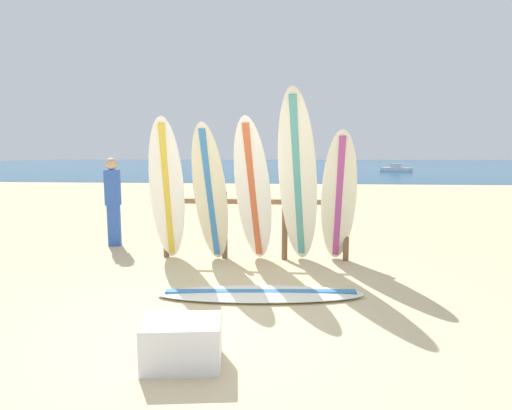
{
  "coord_description": "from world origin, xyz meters",
  "views": [
    {
      "loc": [
        0.86,
        -3.68,
        1.65
      ],
      "look_at": [
        0.33,
        2.74,
        0.82
      ],
      "focal_mm": 28.06,
      "sensor_mm": 36.0,
      "label": 1
    }
  ],
  "objects_px": {
    "surfboard_leaning_center": "(298,181)",
    "cooler_box": "(182,343)",
    "surfboard_lying_on_sand": "(261,294)",
    "beachgoer_standing": "(113,198)",
    "surfboard_leaning_left": "(210,196)",
    "surfboard_leaning_center_right": "(339,199)",
    "surfboard_leaning_center_left": "(253,194)",
    "small_boat_offshore": "(396,169)",
    "surfboard_rack": "(254,217)",
    "surfboard_leaning_far_left": "(167,192)"
  },
  "relations": [
    {
      "from": "small_boat_offshore",
      "to": "cooler_box",
      "type": "distance_m",
      "value": 35.57
    },
    {
      "from": "surfboard_leaning_left",
      "to": "cooler_box",
      "type": "distance_m",
      "value": 2.92
    },
    {
      "from": "beachgoer_standing",
      "to": "surfboard_leaning_far_left",
      "type": "bearing_deg",
      "value": -38.76
    },
    {
      "from": "surfboard_lying_on_sand",
      "to": "small_boat_offshore",
      "type": "xyz_separation_m",
      "value": [
        9.93,
        32.46,
        0.22
      ]
    },
    {
      "from": "surfboard_leaning_center_left",
      "to": "surfboard_leaning_center",
      "type": "relative_size",
      "value": 0.85
    },
    {
      "from": "surfboard_rack",
      "to": "surfboard_lying_on_sand",
      "type": "bearing_deg",
      "value": -82.62
    },
    {
      "from": "surfboard_rack",
      "to": "surfboard_leaning_center",
      "type": "relative_size",
      "value": 1.16
    },
    {
      "from": "surfboard_leaning_center_left",
      "to": "surfboard_lying_on_sand",
      "type": "relative_size",
      "value": 0.88
    },
    {
      "from": "surfboard_leaning_center",
      "to": "surfboard_lying_on_sand",
      "type": "relative_size",
      "value": 1.04
    },
    {
      "from": "surfboard_leaning_far_left",
      "to": "beachgoer_standing",
      "type": "height_order",
      "value": "surfboard_leaning_far_left"
    },
    {
      "from": "surfboard_lying_on_sand",
      "to": "cooler_box",
      "type": "height_order",
      "value": "cooler_box"
    },
    {
      "from": "surfboard_leaning_center_left",
      "to": "small_boat_offshore",
      "type": "xyz_separation_m",
      "value": [
        10.13,
        31.22,
        -0.82
      ]
    },
    {
      "from": "surfboard_leaning_far_left",
      "to": "cooler_box",
      "type": "bearing_deg",
      "value": -71.09
    },
    {
      "from": "surfboard_rack",
      "to": "surfboard_leaning_center_right",
      "type": "bearing_deg",
      "value": -11.84
    },
    {
      "from": "surfboard_leaning_left",
      "to": "surfboard_leaning_center_left",
      "type": "height_order",
      "value": "surfboard_leaning_center_left"
    },
    {
      "from": "surfboard_leaning_left",
      "to": "surfboard_leaning_center_left",
      "type": "relative_size",
      "value": 0.97
    },
    {
      "from": "surfboard_rack",
      "to": "surfboard_leaning_center_right",
      "type": "xyz_separation_m",
      "value": [
        1.25,
        -0.26,
        0.33
      ]
    },
    {
      "from": "surfboard_leaning_left",
      "to": "surfboard_leaning_center",
      "type": "relative_size",
      "value": 0.82
    },
    {
      "from": "small_boat_offshore",
      "to": "beachgoer_standing",
      "type": "bearing_deg",
      "value": -112.92
    },
    {
      "from": "surfboard_leaning_far_left",
      "to": "small_boat_offshore",
      "type": "bearing_deg",
      "value": 69.88
    },
    {
      "from": "surfboard_rack",
      "to": "surfboard_leaning_left",
      "type": "bearing_deg",
      "value": -144.09
    },
    {
      "from": "surfboard_rack",
      "to": "surfboard_leaning_center",
      "type": "distance_m",
      "value": 0.97
    },
    {
      "from": "surfboard_leaning_left",
      "to": "surfboard_lying_on_sand",
      "type": "distance_m",
      "value": 1.79
    },
    {
      "from": "surfboard_leaning_center",
      "to": "beachgoer_standing",
      "type": "bearing_deg",
      "value": 161.7
    },
    {
      "from": "cooler_box",
      "to": "surfboard_leaning_center",
      "type": "bearing_deg",
      "value": 64.11
    },
    {
      "from": "surfboard_leaning_center_right",
      "to": "beachgoer_standing",
      "type": "bearing_deg",
      "value": 166.05
    },
    {
      "from": "surfboard_rack",
      "to": "surfboard_lying_on_sand",
      "type": "distance_m",
      "value": 1.8
    },
    {
      "from": "surfboard_lying_on_sand",
      "to": "beachgoer_standing",
      "type": "xyz_separation_m",
      "value": [
        -2.79,
        2.36,
        0.83
      ]
    },
    {
      "from": "surfboard_leaning_center",
      "to": "surfboard_leaning_center_right",
      "type": "height_order",
      "value": "surfboard_leaning_center"
    },
    {
      "from": "surfboard_leaning_center",
      "to": "beachgoer_standing",
      "type": "height_order",
      "value": "surfboard_leaning_center"
    },
    {
      "from": "surfboard_lying_on_sand",
      "to": "surfboard_leaning_center",
      "type": "bearing_deg",
      "value": 71.24
    },
    {
      "from": "surfboard_leaning_center_left",
      "to": "beachgoer_standing",
      "type": "distance_m",
      "value": 2.84
    },
    {
      "from": "surfboard_leaning_left",
      "to": "surfboard_lying_on_sand",
      "type": "height_order",
      "value": "surfboard_leaning_left"
    },
    {
      "from": "surfboard_leaning_center",
      "to": "small_boat_offshore",
      "type": "bearing_deg",
      "value": 73.06
    },
    {
      "from": "surfboard_rack",
      "to": "small_boat_offshore",
      "type": "height_order",
      "value": "surfboard_rack"
    },
    {
      "from": "surfboard_leaning_center",
      "to": "small_boat_offshore",
      "type": "distance_m",
      "value": 32.6
    },
    {
      "from": "surfboard_leaning_center",
      "to": "cooler_box",
      "type": "height_order",
      "value": "surfboard_leaning_center"
    },
    {
      "from": "surfboard_lying_on_sand",
      "to": "surfboard_rack",
      "type": "bearing_deg",
      "value": 97.38
    },
    {
      "from": "surfboard_leaning_far_left",
      "to": "beachgoer_standing",
      "type": "relative_size",
      "value": 1.38
    },
    {
      "from": "surfboard_leaning_center_left",
      "to": "cooler_box",
      "type": "bearing_deg",
      "value": -96.39
    },
    {
      "from": "surfboard_rack",
      "to": "surfboard_leaning_center_left",
      "type": "height_order",
      "value": "surfboard_leaning_center_left"
    },
    {
      "from": "surfboard_lying_on_sand",
      "to": "beachgoer_standing",
      "type": "height_order",
      "value": "beachgoer_standing"
    },
    {
      "from": "surfboard_lying_on_sand",
      "to": "small_boat_offshore",
      "type": "height_order",
      "value": "small_boat_offshore"
    },
    {
      "from": "surfboard_rack",
      "to": "surfboard_leaning_center_right",
      "type": "relative_size",
      "value": 1.48
    },
    {
      "from": "surfboard_rack",
      "to": "beachgoer_standing",
      "type": "distance_m",
      "value": 2.68
    },
    {
      "from": "surfboard_leaning_left",
      "to": "surfboard_leaning_center_right",
      "type": "distance_m",
      "value": 1.86
    },
    {
      "from": "surfboard_leaning_center_left",
      "to": "surfboard_leaning_center_right",
      "type": "height_order",
      "value": "surfboard_leaning_center_left"
    },
    {
      "from": "surfboard_leaning_center_right",
      "to": "surfboard_leaning_center",
      "type": "bearing_deg",
      "value": -168.88
    },
    {
      "from": "surfboard_leaning_far_left",
      "to": "surfboard_lying_on_sand",
      "type": "xyz_separation_m",
      "value": [
        1.48,
        -1.31,
        -1.05
      ]
    },
    {
      "from": "surfboard_leaning_center",
      "to": "surfboard_leaning_center_left",
      "type": "bearing_deg",
      "value": -175.01
    }
  ]
}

